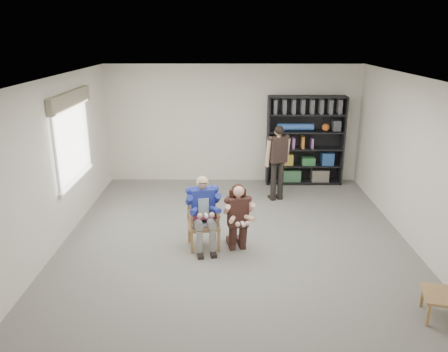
# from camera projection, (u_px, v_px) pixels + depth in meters

# --- Properties ---
(room_shell) EXTENTS (6.00, 7.00, 2.80)m
(room_shell) POSITION_uv_depth(u_px,v_px,m) (236.00, 167.00, 7.07)
(room_shell) COLOR white
(room_shell) RESTS_ON ground
(floor) EXTENTS (6.00, 7.00, 0.01)m
(floor) POSITION_uv_depth(u_px,v_px,m) (235.00, 245.00, 7.50)
(floor) COLOR slate
(floor) RESTS_ON ground
(window_left) EXTENTS (0.16, 2.00, 1.75)m
(window_left) POSITION_uv_depth(u_px,v_px,m) (74.00, 139.00, 7.96)
(window_left) COLOR white
(window_left) RESTS_ON room_shell
(armchair) EXTENTS (0.65, 0.64, 0.97)m
(armchair) POSITION_uv_depth(u_px,v_px,m) (203.00, 220.00, 7.30)
(armchair) COLOR olive
(armchair) RESTS_ON floor
(seated_man) EXTENTS (0.68, 0.84, 1.26)m
(seated_man) POSITION_uv_depth(u_px,v_px,m) (203.00, 212.00, 7.25)
(seated_man) COLOR navy
(seated_man) RESTS_ON floor
(kneeling_woman) EXTENTS (0.62, 0.85, 1.15)m
(kneeling_woman) POSITION_uv_depth(u_px,v_px,m) (238.00, 218.00, 7.15)
(kneeling_woman) COLOR #331D18
(kneeling_woman) RESTS_ON floor
(bookshelf) EXTENTS (1.80, 0.38, 2.10)m
(bookshelf) POSITION_uv_depth(u_px,v_px,m) (305.00, 141.00, 10.28)
(bookshelf) COLOR black
(bookshelf) RESTS_ON floor
(standing_man) EXTENTS (0.57, 0.44, 1.64)m
(standing_man) POSITION_uv_depth(u_px,v_px,m) (278.00, 163.00, 9.29)
(standing_man) COLOR black
(standing_man) RESTS_ON floor
(side_table) EXTENTS (0.60, 0.60, 0.35)m
(side_table) POSITION_uv_depth(u_px,v_px,m) (442.00, 306.00, 5.52)
(side_table) COLOR olive
(side_table) RESTS_ON floor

